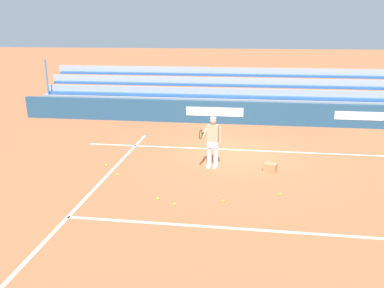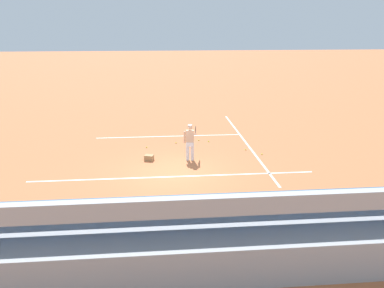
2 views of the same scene
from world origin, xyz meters
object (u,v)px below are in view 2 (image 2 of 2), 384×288
at_px(tennis_ball_far_left, 246,150).
at_px(tennis_ball_near_player, 262,154).
at_px(tennis_ball_on_baseline, 147,147).
at_px(ball_box_cardboard, 149,158).
at_px(tennis_ball_midcourt, 209,141).
at_px(tennis_ball_stray_back, 176,143).
at_px(tennis_player, 190,142).
at_px(tennis_ball_by_box, 199,140).

bearing_deg(tennis_ball_far_left, tennis_ball_near_player, -49.83).
bearing_deg(tennis_ball_near_player, tennis_ball_on_baseline, 164.15).
xyz_separation_m(ball_box_cardboard, tennis_ball_midcourt, (3.18, 2.62, -0.10)).
distance_m(tennis_ball_on_baseline, tennis_ball_stray_back, 1.68).
xyz_separation_m(tennis_ball_midcourt, tennis_ball_near_player, (2.32, -2.33, 0.00)).
relative_size(tennis_player, tennis_ball_stray_back, 25.98).
bearing_deg(tennis_ball_near_player, tennis_ball_by_box, 137.43).
xyz_separation_m(tennis_player, tennis_ball_stray_back, (-0.54, 2.64, -0.86)).
distance_m(tennis_ball_midcourt, tennis_ball_near_player, 3.29).
relative_size(tennis_ball_by_box, tennis_ball_near_player, 1.00).
height_order(tennis_player, tennis_ball_far_left, tennis_player).
bearing_deg(ball_box_cardboard, tennis_ball_by_box, 47.38).
bearing_deg(tennis_player, ball_box_cardboard, 176.62).
distance_m(ball_box_cardboard, tennis_ball_by_box, 3.94).
relative_size(tennis_ball_on_baseline, tennis_ball_stray_back, 1.00).
height_order(tennis_ball_on_baseline, tennis_ball_far_left, same).
bearing_deg(tennis_ball_stray_back, tennis_player, -78.53).
relative_size(ball_box_cardboard, tennis_ball_near_player, 6.06).
relative_size(tennis_ball_midcourt, tennis_ball_near_player, 1.00).
bearing_deg(tennis_player, tennis_ball_stray_back, 101.47).
height_order(ball_box_cardboard, tennis_ball_by_box, ball_box_cardboard).
bearing_deg(tennis_ball_on_baseline, tennis_ball_stray_back, 21.88).
height_order(tennis_player, tennis_ball_midcourt, tennis_player).
height_order(tennis_ball_by_box, tennis_ball_stray_back, same).
bearing_deg(tennis_ball_far_left, tennis_ball_midcourt, 136.90).
relative_size(ball_box_cardboard, tennis_ball_on_baseline, 6.06).
height_order(tennis_player, tennis_ball_stray_back, tennis_player).
bearing_deg(tennis_ball_midcourt, tennis_ball_near_player, -45.11).
distance_m(ball_box_cardboard, tennis_ball_midcourt, 4.13).
distance_m(tennis_player, tennis_ball_stray_back, 2.83).
distance_m(tennis_player, ball_box_cardboard, 2.08).
xyz_separation_m(tennis_ball_by_box, tennis_ball_on_baseline, (-2.83, -1.00, 0.00)).
height_order(tennis_ball_midcourt, tennis_ball_on_baseline, same).
xyz_separation_m(tennis_ball_by_box, tennis_ball_far_left, (2.20, -1.85, 0.00)).
bearing_deg(tennis_ball_stray_back, tennis_ball_on_baseline, -158.12).
bearing_deg(tennis_ball_by_box, tennis_ball_far_left, -40.08).
relative_size(tennis_ball_midcourt, tennis_ball_far_left, 1.00).
distance_m(tennis_ball_by_box, tennis_ball_near_player, 3.85).
distance_m(tennis_player, tennis_ball_far_left, 3.28).
xyz_separation_m(tennis_ball_stray_back, tennis_ball_near_player, (4.11, -2.23, 0.00)).
xyz_separation_m(tennis_player, tennis_ball_by_box, (0.74, 3.01, -0.86)).
height_order(tennis_ball_by_box, tennis_ball_on_baseline, same).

